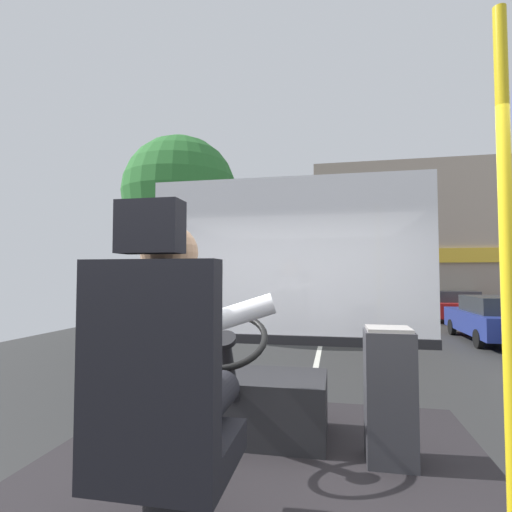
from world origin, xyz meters
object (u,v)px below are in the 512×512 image
(bus_driver, at_px, (174,357))
(fare_box, at_px, (389,395))
(parked_car_red, at_px, (452,305))
(driver_seat, at_px, (161,417))
(steering_console, at_px, (243,402))
(handrail_pole, at_px, (508,295))
(parked_car_green, at_px, (424,298))
(parked_car_blue, at_px, (495,318))

(bus_driver, relative_size, fare_box, 1.04)
(fare_box, height_order, parked_car_red, fare_box)
(driver_seat, relative_size, steering_console, 1.20)
(driver_seat, bearing_deg, steering_console, 90.00)
(handrail_pole, bearing_deg, steering_console, 135.61)
(driver_seat, distance_m, handrail_pole, 1.27)
(parked_car_green, bearing_deg, handrail_pole, -100.94)
(fare_box, bearing_deg, parked_car_blue, 67.57)
(parked_car_blue, bearing_deg, handrail_pole, -109.45)
(steering_console, relative_size, fare_box, 1.43)
(bus_driver, height_order, parked_car_blue, bus_driver)
(steering_console, bearing_deg, fare_box, -12.92)
(bus_driver, distance_m, parked_car_red, 17.63)
(steering_console, xyz_separation_m, parked_car_red, (5.44, 15.56, -0.41))
(driver_seat, bearing_deg, parked_car_green, 76.10)
(steering_console, xyz_separation_m, parked_car_green, (5.30, 20.12, -0.35))
(fare_box, distance_m, parked_car_blue, 11.01)
(parked_car_red, xyz_separation_m, parked_car_green, (-0.14, 4.56, 0.05))
(handrail_pole, distance_m, parked_car_blue, 11.84)
(bus_driver, height_order, steering_console, bus_driver)
(parked_car_red, bearing_deg, handrail_pole, -104.29)
(driver_seat, distance_m, parked_car_blue, 12.38)
(parked_car_green, bearing_deg, fare_box, -102.17)
(parked_car_blue, height_order, parked_car_green, parked_car_green)
(parked_car_green, bearing_deg, parked_car_blue, -91.07)
(steering_console, height_order, parked_car_green, steering_console)
(driver_seat, distance_m, fare_box, 1.43)
(bus_driver, distance_m, steering_console, 1.30)
(bus_driver, xyz_separation_m, fare_box, (0.91, 0.97, -0.37))
(fare_box, bearing_deg, steering_console, 167.08)
(steering_console, distance_m, parked_car_green, 20.81)
(bus_driver, bearing_deg, driver_seat, -90.00)
(driver_seat, height_order, parked_car_blue, driver_seat)
(handrail_pole, relative_size, parked_car_blue, 0.52)
(steering_console, relative_size, parked_car_red, 0.28)
(driver_seat, relative_size, parked_car_blue, 0.34)
(parked_car_red, bearing_deg, fare_box, -106.03)
(parked_car_red, bearing_deg, driver_seat, -107.90)
(parked_car_red, height_order, parked_car_green, parked_car_green)
(handrail_pole, bearing_deg, parked_car_red, 75.71)
(parked_car_blue, bearing_deg, parked_car_green, 88.93)
(bus_driver, relative_size, parked_car_red, 0.20)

